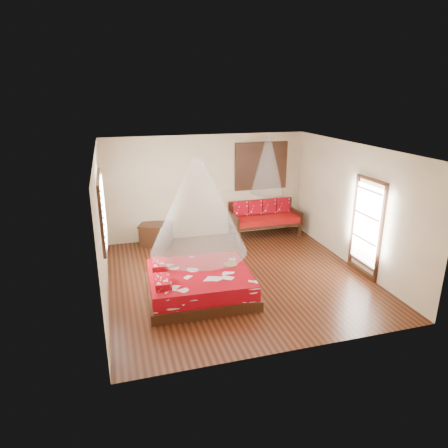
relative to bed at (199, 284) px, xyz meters
The scene contains 10 objects.
room 1.63m from the bed, 30.06° to the left, with size 5.54×5.54×2.84m.
bed is the anchor object (origin of this frame).
daybed 3.92m from the bed, 49.37° to the left, with size 1.92×0.85×0.97m.
storage_chest 3.06m from the bed, 98.81° to the left, with size 0.99×0.87×0.57m.
shutter_panel 4.48m from the bed, 52.33° to the left, with size 1.52×0.06×1.32m.
window_left 2.37m from the bed, 155.53° to the left, with size 0.10×1.74×1.34m.
glazed_door 3.80m from the bed, ahead, with size 0.08×1.02×2.16m.
wine_tray 0.78m from the bed, 11.49° to the left, with size 0.28×0.28×0.22m.
mosquito_net_main 1.60m from the bed, ahead, with size 1.86×1.86×1.80m, color white.
mosquito_net_daybed 4.19m from the bed, 48.03° to the left, with size 0.87×0.87×1.50m, color white.
Camera 1 is at (-2.49, -7.56, 3.89)m, focal length 32.00 mm.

